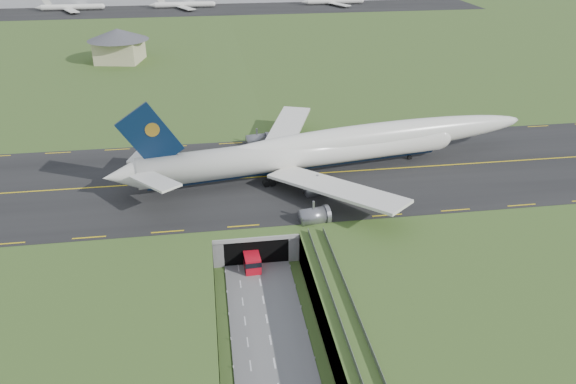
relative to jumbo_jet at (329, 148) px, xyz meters
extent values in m
plane|color=#405923|center=(-18.99, -34.06, -11.61)|extent=(900.00, 900.00, 0.00)
cube|color=gray|center=(-18.99, -34.06, -8.61)|extent=(800.00, 800.00, 6.00)
cube|color=slate|center=(-18.99, -41.56, -11.51)|extent=(12.00, 75.00, 0.20)
cube|color=black|center=(-18.99, -1.06, -5.52)|extent=(800.00, 44.00, 0.18)
cube|color=gray|center=(-18.99, -15.06, -6.11)|extent=(16.00, 22.00, 1.00)
cube|color=gray|center=(-25.99, -15.06, -8.61)|extent=(2.00, 22.00, 6.00)
cube|color=gray|center=(-11.99, -15.06, -8.61)|extent=(2.00, 22.00, 6.00)
cube|color=black|center=(-18.99, -20.06, -9.11)|extent=(12.00, 12.00, 5.00)
cube|color=#A8A8A3|center=(-18.99, -26.11, -6.01)|extent=(17.00, 0.50, 0.80)
cube|color=#A8A8A3|center=(-7.99, -52.56, -5.81)|extent=(3.00, 53.00, 0.50)
cube|color=gray|center=(-9.39, -52.56, -5.06)|extent=(0.06, 53.00, 1.00)
cube|color=gray|center=(-6.59, -52.56, -5.06)|extent=(0.06, 53.00, 1.00)
cylinder|color=#A8A8A3|center=(-7.99, -50.06, -8.81)|extent=(0.90, 0.90, 5.60)
cylinder|color=#A8A8A3|center=(-7.99, -38.06, -8.81)|extent=(0.90, 0.90, 5.60)
cylinder|color=white|center=(-6.98, -1.16, -0.31)|extent=(69.75, 17.92, 6.55)
sphere|color=white|center=(27.36, 4.57, -0.31)|extent=(7.39, 7.39, 6.42)
cone|color=white|center=(-44.34, -7.40, -0.31)|extent=(8.09, 7.32, 6.23)
ellipsoid|color=white|center=(11.57, 1.93, 1.17)|extent=(77.10, 18.65, 6.88)
ellipsoid|color=black|center=(26.35, 4.40, 0.51)|extent=(5.00, 3.58, 2.29)
cylinder|color=black|center=(-6.98, -1.16, -2.86)|extent=(65.69, 13.60, 2.75)
cube|color=white|center=(-7.65, 15.33, -1.33)|extent=(17.47, 31.25, 2.76)
cube|color=white|center=(-39.55, 1.19, 1.23)|extent=(7.95, 12.15, 1.05)
cube|color=white|center=(-2.26, -16.99, -1.33)|extent=(25.04, 28.24, 2.76)
cube|color=white|center=(-37.02, -13.96, 1.23)|extent=(10.51, 11.75, 1.05)
cube|color=black|center=(-37.78, -6.30, 7.37)|extent=(12.95, 2.75, 14.49)
cylinder|color=gold|center=(-37.27, -6.22, 8.91)|extent=(2.95, 1.18, 2.87)
cylinder|color=slate|center=(-7.84, 8.55, -4.51)|extent=(5.81, 4.21, 3.38)
cylinder|color=slate|center=(-14.39, 18.36, -4.51)|extent=(5.81, 4.21, 3.38)
cylinder|color=slate|center=(-4.64, -10.64, -4.51)|extent=(5.81, 4.21, 3.38)
cylinder|color=slate|center=(-7.64, -22.04, -4.51)|extent=(5.81, 4.21, 3.38)
cylinder|color=black|center=(20.49, 3.42, -4.87)|extent=(1.20, 0.69, 1.13)
cube|color=black|center=(-11.52, -1.92, -4.71)|extent=(7.24, 8.08, 1.43)
cube|color=red|center=(-20.07, -26.03, -9.89)|extent=(3.19, 7.73, 3.04)
cube|color=black|center=(-20.07, -26.03, -9.28)|extent=(3.26, 7.84, 1.01)
cube|color=black|center=(-20.07, -26.03, -11.15)|extent=(2.96, 7.22, 0.51)
cylinder|color=black|center=(-21.27, -28.63, -11.05)|extent=(0.40, 0.93, 0.91)
cylinder|color=black|center=(-21.50, -23.56, -11.05)|extent=(0.40, 0.93, 0.91)
cylinder|color=black|center=(-18.63, -28.50, -11.05)|extent=(0.40, 0.93, 0.91)
cylinder|color=black|center=(-18.87, -23.44, -11.05)|extent=(0.40, 0.93, 0.91)
cube|color=#C4BC8D|center=(-58.35, 112.16, -1.40)|extent=(18.58, 18.58, 8.41)
cone|color=#4C4C51|center=(-58.35, 112.16, 4.90)|extent=(27.25, 27.25, 4.21)
cube|color=black|center=(-18.99, 235.94, -5.47)|extent=(320.00, 50.00, 0.08)
cylinder|color=white|center=(-100.25, 240.94, -3.43)|extent=(34.00, 3.20, 3.20)
cylinder|color=white|center=(-35.86, 240.94, -3.43)|extent=(34.00, 3.20, 3.20)
cylinder|color=white|center=(55.97, 240.94, -3.43)|extent=(34.00, 3.20, 3.20)
camera|label=1|loc=(-26.14, -113.31, 47.84)|focal=35.00mm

